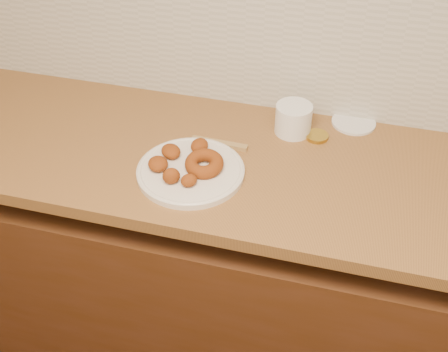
{
  "coord_description": "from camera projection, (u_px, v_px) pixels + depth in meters",
  "views": [
    {
      "loc": [
        -0.05,
        0.46,
        1.88
      ],
      "look_at": [
        -0.35,
        1.57,
        0.93
      ],
      "focal_mm": 45.0,
      "sensor_mm": 36.0,
      "label": 1
    }
  ],
  "objects": [
    {
      "name": "brass_jar_lid",
      "position": [
        317.0,
        136.0,
        1.67
      ],
      "size": [
        0.09,
        0.09,
        0.01
      ],
      "primitive_type": "cylinder",
      "rotation": [
        0.0,
        0.0,
        0.42
      ],
      "color": "#AD8B2D",
      "rests_on": "butcher_block"
    },
    {
      "name": "plastic_tub",
      "position": [
        293.0,
        119.0,
        1.67
      ],
      "size": [
        0.12,
        0.12,
        0.09
      ],
      "primitive_type": "cylinder",
      "rotation": [
        0.0,
        0.0,
        0.12
      ],
      "color": "white",
      "rests_on": "butcher_block"
    },
    {
      "name": "tub_lid",
      "position": [
        354.0,
        122.0,
        1.73
      ],
      "size": [
        0.18,
        0.18,
        0.01
      ],
      "primitive_type": "cylinder",
      "rotation": [
        0.0,
        0.0,
        -0.42
      ],
      "color": "white",
      "rests_on": "butcher_block"
    },
    {
      "name": "fried_dough_chunks",
      "position": [
        176.0,
        161.0,
        1.53
      ],
      "size": [
        0.17,
        0.21,
        0.05
      ],
      "color": "maroon",
      "rests_on": "donut_plate"
    },
    {
      "name": "backsplash",
      "position": [
        384.0,
        29.0,
        1.56
      ],
      "size": [
        3.6,
        0.02,
        0.6
      ],
      "primitive_type": "cube",
      "color": "beige",
      "rests_on": "wall_back"
    },
    {
      "name": "donut_plate",
      "position": [
        191.0,
        172.0,
        1.54
      ],
      "size": [
        0.3,
        0.3,
        0.02
      ],
      "primitive_type": "cylinder",
      "color": "white",
      "rests_on": "butcher_block"
    },
    {
      "name": "ring_donut",
      "position": [
        204.0,
        163.0,
        1.52
      ],
      "size": [
        0.12,
        0.12,
        0.05
      ],
      "primitive_type": "torus",
      "rotation": [
        0.1,
        0.0,
        0.09
      ],
      "color": "maroon",
      "rests_on": "donut_plate"
    },
    {
      "name": "butcher_block",
      "position": [
        137.0,
        147.0,
        1.67
      ],
      "size": [
        2.3,
        0.62,
        0.04
      ],
      "primitive_type": "cube",
      "color": "olive",
      "rests_on": "base_cabinet"
    },
    {
      "name": "wooden_utensil",
      "position": [
        219.0,
        143.0,
        1.64
      ],
      "size": [
        0.17,
        0.03,
        0.01
      ],
      "primitive_type": "cube",
      "rotation": [
        0.0,
        0.0,
        -0.03
      ],
      "color": "#A07E48",
      "rests_on": "butcher_block"
    },
    {
      "name": "base_cabinet",
      "position": [
        335.0,
        297.0,
        1.85
      ],
      "size": [
        3.6,
        0.6,
        0.77
      ],
      "primitive_type": "cube",
      "color": "#522C1A",
      "rests_on": "floor"
    }
  ]
}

